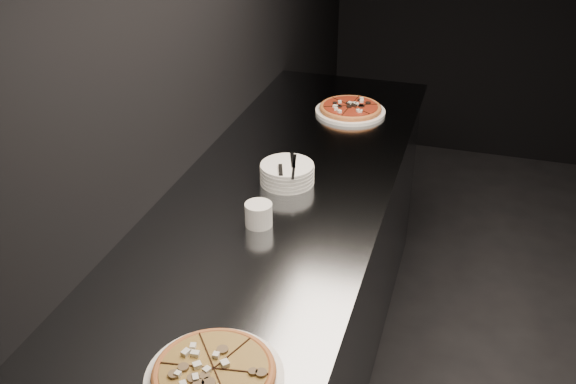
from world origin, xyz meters
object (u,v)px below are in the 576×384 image
(pizza_tomato, at_px, (350,109))
(plate_stack, at_px, (287,173))
(counter, at_px, (280,297))
(cutlery, at_px, (288,166))
(ramekin, at_px, (259,214))
(pizza_mushroom, at_px, (214,374))

(pizza_tomato, distance_m, plate_stack, 0.69)
(counter, bearing_deg, cutlery, 76.81)
(cutlery, bearing_deg, pizza_tomato, 64.55)
(pizza_tomato, relative_size, ramekin, 4.17)
(counter, relative_size, pizza_mushroom, 7.60)
(counter, height_order, pizza_tomato, pizza_tomato)
(pizza_tomato, height_order, plate_stack, plate_stack)
(plate_stack, height_order, cutlery, cutlery)
(pizza_mushroom, distance_m, plate_stack, 0.95)
(plate_stack, distance_m, cutlery, 0.04)
(ramekin, bearing_deg, plate_stack, 89.46)
(pizza_mushroom, relative_size, ramekin, 3.72)
(cutlery, height_order, ramekin, cutlery)
(pizza_tomato, xyz_separation_m, ramekin, (-0.08, -0.98, 0.02))
(counter, bearing_deg, ramekin, -89.30)
(pizza_tomato, height_order, cutlery, cutlery)
(pizza_mushroom, relative_size, plate_stack, 1.71)
(plate_stack, bearing_deg, pizza_tomato, 83.46)
(cutlery, bearing_deg, plate_stack, 97.98)
(counter, xyz_separation_m, cutlery, (0.01, 0.06, 0.53))
(cutlery, bearing_deg, ramekin, -111.76)
(counter, xyz_separation_m, pizza_mushroom, (0.12, -0.87, 0.48))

